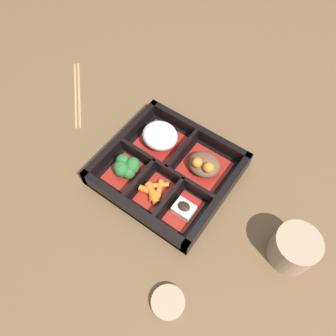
{
  "coord_description": "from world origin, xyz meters",
  "views": [
    {
      "loc": [
        0.21,
        -0.29,
        0.61
      ],
      "look_at": [
        0.0,
        0.0,
        0.03
      ],
      "focal_mm": 35.0,
      "sensor_mm": 36.0,
      "label": 1
    }
  ],
  "objects_px": {
    "bowl_rice": "(160,137)",
    "chopsticks": "(77,93)",
    "tea_cup": "(294,248)",
    "sauce_dish": "(168,302)"
  },
  "relations": [
    {
      "from": "bowl_rice",
      "to": "tea_cup",
      "type": "distance_m",
      "value": 0.34
    },
    {
      "from": "tea_cup",
      "to": "chopsticks",
      "type": "height_order",
      "value": "tea_cup"
    },
    {
      "from": "bowl_rice",
      "to": "sauce_dish",
      "type": "xyz_separation_m",
      "value": [
        0.21,
        -0.26,
        -0.03
      ]
    },
    {
      "from": "chopsticks",
      "to": "bowl_rice",
      "type": "bearing_deg",
      "value": -1.06
    },
    {
      "from": "bowl_rice",
      "to": "chopsticks",
      "type": "xyz_separation_m",
      "value": [
        -0.26,
        0.0,
        -0.03
      ]
    },
    {
      "from": "tea_cup",
      "to": "sauce_dish",
      "type": "bearing_deg",
      "value": -123.2
    },
    {
      "from": "bowl_rice",
      "to": "tea_cup",
      "type": "bearing_deg",
      "value": -9.84
    },
    {
      "from": "tea_cup",
      "to": "sauce_dish",
      "type": "xyz_separation_m",
      "value": [
        -0.13,
        -0.2,
        -0.03
      ]
    },
    {
      "from": "tea_cup",
      "to": "bowl_rice",
      "type": "bearing_deg",
      "value": 170.16
    },
    {
      "from": "bowl_rice",
      "to": "sauce_dish",
      "type": "relative_size",
      "value": 1.6
    }
  ]
}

